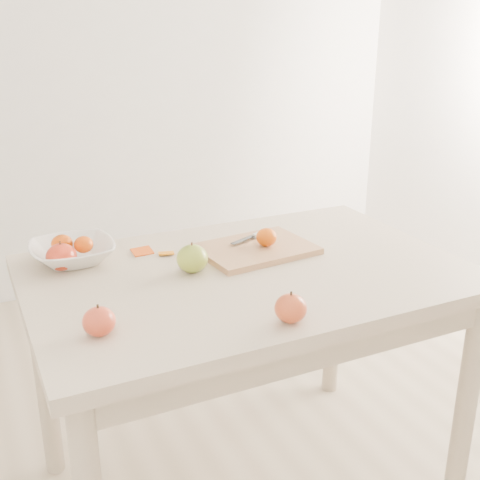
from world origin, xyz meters
name	(u,v)px	position (x,y,z in m)	size (l,w,h in m)	color
table	(248,301)	(0.00, 0.00, 0.65)	(1.20, 0.80, 0.75)	beige
cutting_board	(256,249)	(0.08, 0.11, 0.76)	(0.33, 0.24, 0.02)	tan
board_tangerine	(266,237)	(0.11, 0.10, 0.80)	(0.06, 0.06, 0.05)	#CA5807
fruit_bowl	(73,253)	(-0.43, 0.26, 0.78)	(0.24, 0.24, 0.06)	white
bowl_tangerine_near	(62,244)	(-0.45, 0.27, 0.81)	(0.06, 0.06, 0.05)	#CE5007
bowl_tangerine_far	(84,244)	(-0.40, 0.25, 0.80)	(0.05, 0.05, 0.05)	#E94508
orange_peel_a	(142,253)	(-0.23, 0.24, 0.75)	(0.06, 0.04, 0.00)	#D74B0F
orange_peel_b	(166,254)	(-0.17, 0.20, 0.75)	(0.04, 0.04, 0.00)	orange
paring_knife	(259,235)	(0.13, 0.18, 0.78)	(0.16, 0.08, 0.01)	silver
apple_green	(192,259)	(-0.15, 0.05, 0.79)	(0.09, 0.09, 0.08)	olive
apple_red_d	(99,321)	(-0.46, -0.19, 0.78)	(0.07, 0.07, 0.07)	#A40914
apple_red_b	(192,260)	(-0.15, 0.05, 0.78)	(0.07, 0.07, 0.07)	maroon
apple_red_a	(61,257)	(-0.47, 0.22, 0.79)	(0.09, 0.09, 0.08)	#8E0305
apple_red_c	(291,308)	(-0.05, -0.32, 0.78)	(0.08, 0.08, 0.07)	maroon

